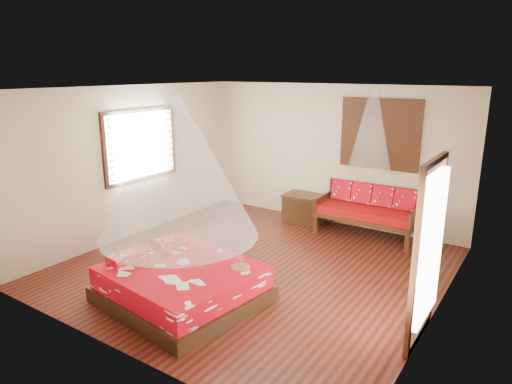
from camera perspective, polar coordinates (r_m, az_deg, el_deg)
room at (r=6.99m, az=-0.08°, el=1.26°), size 5.54×5.54×2.84m
bed at (r=6.42m, az=-9.29°, el=-11.21°), size 2.17×2.01×0.63m
daybed at (r=8.87m, az=13.90°, el=-2.06°), size 1.87×0.83×0.96m
storage_chest at (r=9.52m, az=6.12°, el=-1.97°), size 0.87×0.65×0.57m
shutter_panel at (r=8.89m, az=15.21°, el=7.00°), size 1.52×0.06×1.32m
window_left at (r=8.84m, az=-14.15°, el=5.72°), size 0.10×1.74×1.34m
glazed_door at (r=5.52m, az=20.45°, el=-7.18°), size 0.08×1.02×2.16m
wine_tray at (r=6.16m, az=-1.96°, el=-9.03°), size 0.26×0.26×0.21m
mosquito_net_main at (r=5.88m, az=-9.85°, el=2.87°), size 2.07×2.07×1.80m
mosquito_net_daybed at (r=8.44m, az=14.22°, el=7.35°), size 0.79×0.79×1.50m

